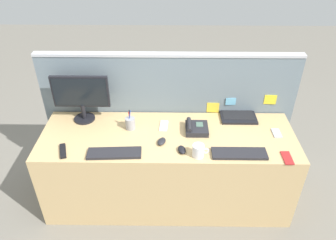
% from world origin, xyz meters
% --- Properties ---
extents(ground_plane, '(10.00, 10.00, 0.00)m').
position_xyz_m(ground_plane, '(0.00, 0.00, 0.00)').
color(ground_plane, slate).
extents(desk, '(2.13, 0.69, 0.73)m').
position_xyz_m(desk, '(0.00, 0.00, 0.37)').
color(desk, tan).
rests_on(desk, ground_plane).
extents(cubicle_divider, '(2.28, 0.08, 1.30)m').
position_xyz_m(cubicle_divider, '(0.00, 0.39, 0.65)').
color(cubicle_divider, slate).
rests_on(cubicle_divider, ground_plane).
extents(desktop_monitor, '(0.48, 0.18, 0.42)m').
position_xyz_m(desktop_monitor, '(-0.75, 0.23, 0.98)').
color(desktop_monitor, black).
rests_on(desktop_monitor, desk).
extents(laptop, '(0.32, 0.24, 0.22)m').
position_xyz_m(laptop, '(0.63, 0.32, 0.79)').
color(laptop, black).
rests_on(laptop, desk).
extents(desk_phone, '(0.19, 0.19, 0.08)m').
position_xyz_m(desk_phone, '(0.24, 0.07, 0.76)').
color(desk_phone, '#232328').
rests_on(desk_phone, desk).
extents(keyboard_main, '(0.42, 0.15, 0.02)m').
position_xyz_m(keyboard_main, '(-0.41, -0.25, 0.75)').
color(keyboard_main, '#232328').
rests_on(keyboard_main, desk).
extents(keyboard_spare, '(0.42, 0.13, 0.02)m').
position_xyz_m(keyboard_spare, '(0.55, -0.24, 0.75)').
color(keyboard_spare, '#232328').
rests_on(keyboard_spare, desk).
extents(computer_mouse_right_hand, '(0.08, 0.11, 0.03)m').
position_xyz_m(computer_mouse_right_hand, '(0.11, -0.21, 0.75)').
color(computer_mouse_right_hand, black).
rests_on(computer_mouse_right_hand, desk).
extents(computer_mouse_left_hand, '(0.09, 0.11, 0.03)m').
position_xyz_m(computer_mouse_left_hand, '(-0.05, -0.10, 0.75)').
color(computer_mouse_left_hand, '#232328').
rests_on(computer_mouse_left_hand, desk).
extents(pen_cup, '(0.08, 0.08, 0.18)m').
position_xyz_m(pen_cup, '(-0.32, 0.10, 0.79)').
color(pen_cup, '#99999E').
rests_on(pen_cup, desk).
extents(cell_phone_red_case, '(0.07, 0.15, 0.01)m').
position_xyz_m(cell_phone_red_case, '(0.91, -0.28, 0.74)').
color(cell_phone_red_case, '#B22323').
rests_on(cell_phone_red_case, desk).
extents(cell_phone_white_slab, '(0.08, 0.16, 0.01)m').
position_xyz_m(cell_phone_white_slab, '(-0.04, 0.13, 0.74)').
color(cell_phone_white_slab, silver).
rests_on(cell_phone_white_slab, desk).
extents(cell_phone_silver_slab, '(0.07, 0.12, 0.01)m').
position_xyz_m(cell_phone_silver_slab, '(0.91, 0.04, 0.74)').
color(cell_phone_silver_slab, '#B7BAC1').
rests_on(cell_phone_silver_slab, desk).
extents(tv_remote, '(0.09, 0.18, 0.02)m').
position_xyz_m(tv_remote, '(-0.81, -0.23, 0.74)').
color(tv_remote, black).
rests_on(tv_remote, desk).
extents(coffee_mug, '(0.13, 0.09, 0.10)m').
position_xyz_m(coffee_mug, '(0.24, -0.26, 0.79)').
color(coffee_mug, white).
rests_on(coffee_mug, desk).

